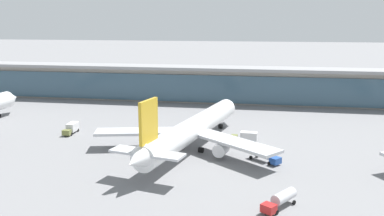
{
  "coord_description": "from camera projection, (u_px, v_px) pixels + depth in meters",
  "views": [
    {
      "loc": [
        20.62,
        -98.6,
        33.59
      ],
      "look_at": [
        0.0,
        19.6,
        8.11
      ],
      "focal_mm": 38.45,
      "sensor_mm": 36.0,
      "label": 1
    }
  ],
  "objects": [
    {
      "name": "airliner_centre_stand",
      "position": [
        192.0,
        129.0,
        108.51
      ],
      "size": [
        49.66,
        65.58,
        17.63
      ],
      "color": "white",
      "rests_on": "ground"
    },
    {
      "name": "service_truck_by_tail_olive",
      "position": [
        246.0,
        137.0,
        115.46
      ],
      "size": [
        7.43,
        2.78,
        3.1
      ],
      "color": "olive",
      "rests_on": "ground"
    },
    {
      "name": "terminal_building",
      "position": [
        213.0,
        84.0,
        171.25
      ],
      "size": [
        266.47,
        12.8,
        15.2
      ],
      "color": "#9E998E",
      "rests_on": "ground"
    },
    {
      "name": "service_truck_mid_apron_red",
      "position": [
        280.0,
        199.0,
        74.96
      ],
      "size": [
        6.78,
        8.33,
        2.95
      ],
      "color": "#B21E1E",
      "rests_on": "ground"
    },
    {
      "name": "ground_plane",
      "position": [
        179.0,
        154.0,
        105.46
      ],
      "size": [
        1200.0,
        1200.0,
        0.0
      ],
      "primitive_type": "plane",
      "color": "slate"
    },
    {
      "name": "service_truck_near_nose_olive",
      "position": [
        71.0,
        128.0,
        124.88
      ],
      "size": [
        2.53,
        7.35,
        3.1
      ],
      "color": "olive",
      "rests_on": "ground"
    },
    {
      "name": "service_truck_at_far_stand_blue",
      "position": [
        263.0,
        155.0,
        99.95
      ],
      "size": [
        8.07,
        7.21,
        2.95
      ],
      "color": "#234C9E",
      "rests_on": "ground"
    }
  ]
}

